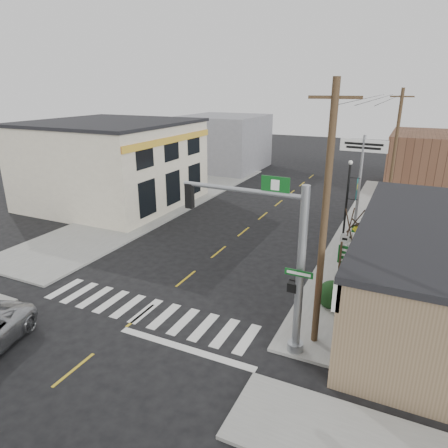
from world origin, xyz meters
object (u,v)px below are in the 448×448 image
at_px(bare_tree, 362,217).
at_px(utility_pole_near, 325,219).
at_px(traffic_signal_pole, 280,251).
at_px(guide_sign, 353,262).
at_px(utility_pole_far, 394,152).
at_px(fire_hydrant, 351,306).
at_px(lamp_post, 348,195).
at_px(dance_center_sign, 362,159).

height_order(bare_tree, utility_pole_near, utility_pole_near).
distance_m(traffic_signal_pole, utility_pole_near, 1.96).
height_order(guide_sign, utility_pole_far, utility_pole_far).
xyz_separation_m(fire_hydrant, bare_tree, (-0.19, 2.44, 3.44)).
relative_size(traffic_signal_pole, bare_tree, 1.39).
relative_size(traffic_signal_pole, lamp_post, 1.26).
height_order(guide_sign, dance_center_sign, dance_center_sign).
bearing_deg(bare_tree, dance_center_sign, 97.95).
height_order(fire_hydrant, dance_center_sign, dance_center_sign).
relative_size(guide_sign, fire_hydrant, 4.14).
relative_size(guide_sign, utility_pole_far, 0.27).
height_order(traffic_signal_pole, fire_hydrant, traffic_signal_pole).
relative_size(bare_tree, utility_pole_near, 0.48).
bearing_deg(bare_tree, utility_pole_far, 88.09).
relative_size(guide_sign, bare_tree, 0.54).
bearing_deg(utility_pole_near, dance_center_sign, 85.03).
xyz_separation_m(fire_hydrant, lamp_post, (-1.77, 8.89, 2.73)).
distance_m(fire_hydrant, utility_pole_far, 17.02).
height_order(traffic_signal_pole, guide_sign, traffic_signal_pole).
xyz_separation_m(traffic_signal_pole, fire_hydrant, (2.31, 3.64, -3.64)).
bearing_deg(dance_center_sign, utility_pole_far, 74.01).
bearing_deg(utility_pole_far, bare_tree, -98.41).
bearing_deg(traffic_signal_pole, lamp_post, 89.15).
relative_size(traffic_signal_pole, dance_center_sign, 1.02).
distance_m(guide_sign, utility_pole_far, 14.89).
relative_size(fire_hydrant, utility_pole_far, 0.07).
xyz_separation_m(lamp_post, dance_center_sign, (0.29, 2.79, 1.88)).
distance_m(dance_center_sign, utility_pole_far, 5.04).
bearing_deg(fire_hydrant, traffic_signal_pole, -122.39).
xyz_separation_m(traffic_signal_pole, utility_pole_far, (2.58, 20.04, 0.89)).
height_order(traffic_signal_pole, lamp_post, traffic_signal_pole).
height_order(dance_center_sign, utility_pole_near, utility_pole_near).
distance_m(lamp_post, utility_pole_far, 7.99).
distance_m(fire_hydrant, dance_center_sign, 12.64).
relative_size(fire_hydrant, dance_center_sign, 0.10).
xyz_separation_m(guide_sign, lamp_post, (-1.44, 7.02, 1.39)).
height_order(guide_sign, lamp_post, lamp_post).
bearing_deg(guide_sign, utility_pole_far, 97.33).
distance_m(traffic_signal_pole, bare_tree, 6.44).
bearing_deg(fire_hydrant, guide_sign, 100.22).
xyz_separation_m(guide_sign, utility_pole_far, (0.61, 14.54, 3.19)).
bearing_deg(guide_sign, fire_hydrant, -70.03).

